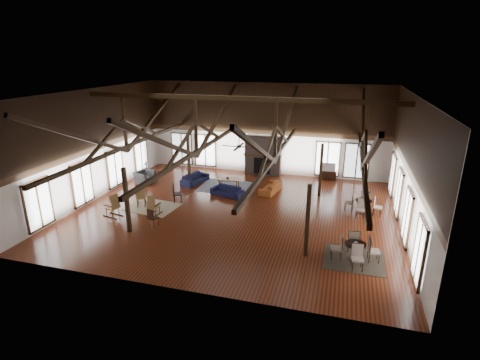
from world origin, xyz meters
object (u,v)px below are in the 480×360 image
(cafe_table_near, at_px, (355,249))
(sofa_orange, at_px, (270,187))
(sofa_navy_front, at_px, (227,191))
(coffee_table, at_px, (229,180))
(sofa_navy_left, at_px, (195,179))
(tv_console, at_px, (328,175))
(cafe_table_far, at_px, (363,204))
(armchair, at_px, (145,177))

(cafe_table_near, bearing_deg, sofa_orange, 125.24)
(sofa_navy_front, xyz_separation_m, coffee_table, (-0.35, 1.47, 0.17))
(sofa_navy_left, bearing_deg, tv_console, -54.37)
(sofa_navy_left, relative_size, sofa_orange, 1.03)
(coffee_table, relative_size, cafe_table_far, 0.75)
(coffee_table, distance_m, armchair, 5.39)
(sofa_navy_left, height_order, sofa_orange, sofa_navy_left)
(armchair, distance_m, tv_console, 11.73)
(armchair, bearing_deg, coffee_table, -70.43)
(armchair, bearing_deg, cafe_table_near, -103.75)
(cafe_table_near, relative_size, cafe_table_far, 1.02)
(sofa_orange, relative_size, cafe_table_near, 1.05)
(sofa_navy_left, relative_size, tv_console, 1.89)
(sofa_orange, xyz_separation_m, coffee_table, (-2.61, 0.20, 0.16))
(sofa_navy_front, height_order, armchair, armchair)
(sofa_navy_left, relative_size, coffee_table, 1.46)
(sofa_navy_front, xyz_separation_m, sofa_orange, (2.26, 1.27, 0.02))
(sofa_navy_front, distance_m, sofa_navy_left, 3.05)
(tv_console, bearing_deg, coffee_table, -150.79)
(sofa_orange, bearing_deg, cafe_table_near, 44.43)
(sofa_orange, xyz_separation_m, cafe_table_far, (5.15, -1.72, 0.19))
(sofa_navy_left, bearing_deg, cafe_table_near, -111.57)
(coffee_table, relative_size, tv_console, 1.29)
(sofa_navy_left, bearing_deg, cafe_table_far, -87.00)
(sofa_orange, height_order, cafe_table_far, cafe_table_far)
(sofa_navy_front, height_order, sofa_navy_left, sofa_navy_left)
(sofa_navy_front, distance_m, armchair, 5.74)
(sofa_orange, distance_m, coffee_table, 2.63)
(coffee_table, height_order, cafe_table_near, cafe_table_near)
(armchair, xyz_separation_m, cafe_table_far, (13.10, -1.24, 0.11))
(sofa_orange, height_order, tv_console, sofa_orange)
(sofa_navy_left, xyz_separation_m, tv_console, (8.00, 3.11, -0.03))
(sofa_navy_front, bearing_deg, sofa_orange, 43.92)
(sofa_navy_left, distance_m, armchair, 3.17)
(sofa_navy_left, height_order, tv_console, sofa_navy_left)
(armchair, bearing_deg, sofa_navy_left, -63.54)
(sofa_navy_front, bearing_deg, cafe_table_near, -23.02)
(cafe_table_near, xyz_separation_m, cafe_table_far, (0.45, 4.93, -0.01))
(coffee_table, xyz_separation_m, tv_console, (5.73, 3.20, -0.18))
(cafe_table_near, bearing_deg, cafe_table_far, 84.84)
(sofa_navy_front, bearing_deg, tv_console, 55.69)
(cafe_table_near, bearing_deg, armchair, 153.99)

